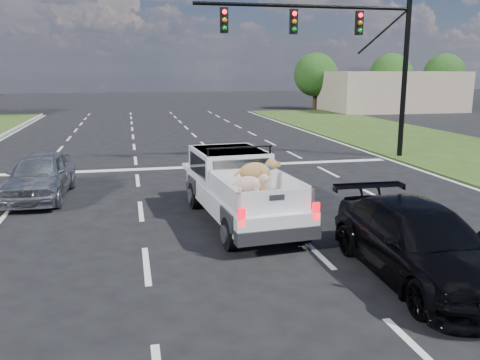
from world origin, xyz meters
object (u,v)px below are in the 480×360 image
at_px(silver_sedan, 40,175).
at_px(black_coupe, 420,243).
at_px(traffic_signal, 354,45).
at_px(pickup_truck, 240,187).

bearing_deg(silver_sedan, black_coupe, -42.16).
height_order(traffic_signal, pickup_truck, traffic_signal).
relative_size(pickup_truck, black_coupe, 1.12).
bearing_deg(pickup_truck, black_coupe, -65.44).
distance_m(pickup_truck, black_coupe, 4.90).
xyz_separation_m(traffic_signal, black_coupe, (-4.11, -12.16, -4.05)).
xyz_separation_m(pickup_truck, black_coupe, (2.41, -4.26, -0.20)).
height_order(traffic_signal, black_coupe, traffic_signal).
bearing_deg(black_coupe, silver_sedan, 135.86).
relative_size(traffic_signal, black_coupe, 1.96).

